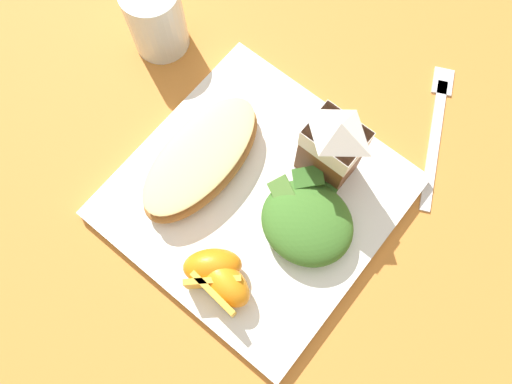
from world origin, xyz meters
The scene contains 9 objects.
ground centered at (0.00, 0.00, 0.00)m, with size 3.00×3.00×0.00m, color #C67A33.
white_plate centered at (0.00, 0.00, 0.01)m, with size 0.28×0.28×0.02m, color white.
cheesy_pizza_bread centered at (-0.07, -0.01, 0.03)m, with size 0.08×0.17×0.04m.
green_salad_pile centered at (0.06, 0.01, 0.04)m, with size 0.11×0.10×0.04m.
milk_carton centered at (0.04, 0.08, 0.08)m, with size 0.06×0.05×0.11m.
orange_wedge_front centered at (0.02, -0.09, 0.04)m, with size 0.07×0.07×0.04m.
orange_wedge_middle centered at (0.04, -0.10, 0.04)m, with size 0.06×0.04×0.04m.
metal_fork centered at (0.11, 0.21, 0.00)m, with size 0.10×0.18×0.01m.
drinking_clear_cup centered at (-0.22, 0.09, 0.05)m, with size 0.07×0.07×0.09m, color silver.
Camera 1 is at (0.10, -0.13, 0.53)m, focal length 34.52 mm.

